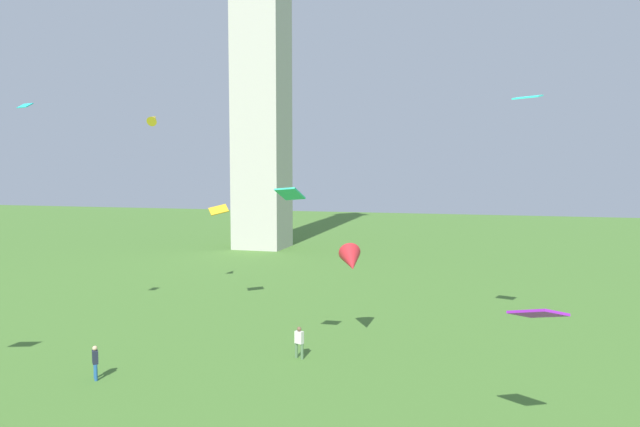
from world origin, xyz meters
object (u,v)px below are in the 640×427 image
kite_flying_6 (527,97)px  kite_flying_7 (351,261)px  kite_flying_2 (25,106)px  kite_flying_3 (290,194)px  person_2 (299,341)px  kite_flying_4 (219,210)px  kite_flying_1 (154,119)px  kite_flying_5 (538,313)px  person_3 (95,360)px

kite_flying_6 → kite_flying_7: (-8.89, -1.25, -8.61)m
kite_flying_2 → kite_flying_3: bearing=73.7°
person_2 → kite_flying_4: kite_flying_4 is taller
kite_flying_3 → kite_flying_1: bearing=57.3°
kite_flying_4 → kite_flying_6: (19.44, -4.42, 6.43)m
kite_flying_2 → kite_flying_6: size_ratio=0.56×
person_2 → kite_flying_6: bearing=-140.0°
kite_flying_6 → kite_flying_4: bearing=-172.8°
kite_flying_3 → kite_flying_4: 13.23m
kite_flying_4 → kite_flying_5: 25.05m
kite_flying_3 → person_3: bearing=120.5°
kite_flying_3 → kite_flying_6: size_ratio=0.93×
person_2 → kite_flying_7: 5.18m
kite_flying_2 → person_2: bearing=78.3°
kite_flying_4 → kite_flying_5: size_ratio=0.77×
kite_flying_7 → kite_flying_3: bearing=-134.4°
kite_flying_3 → kite_flying_7: (2.02, 4.32, -3.78)m
person_3 → kite_flying_4: bearing=139.9°
person_2 → kite_flying_7: size_ratio=0.70×
kite_flying_2 → kite_flying_7: kite_flying_2 is taller
kite_flying_4 → kite_flying_5: bearing=-75.1°
kite_flying_6 → kite_flying_7: kite_flying_6 is taller
kite_flying_3 → kite_flying_4: bearing=44.6°
kite_flying_1 → kite_flying_2: bearing=58.5°
kite_flying_3 → kite_flying_6: bearing=-58.9°
person_3 → kite_flying_2: size_ratio=1.81×
kite_flying_4 → kite_flying_5: kite_flying_4 is taller
person_3 → kite_flying_7: bearing=87.5°
kite_flying_7 → kite_flying_6: bearing=-11.5°
person_2 → kite_flying_1: size_ratio=1.22×
kite_flying_3 → kite_flying_5: bearing=-115.5°
kite_flying_6 → kite_flying_3: bearing=-133.0°
kite_flying_2 → kite_flying_7: 20.38m
person_2 → kite_flying_4: (-8.55, 8.67, 5.90)m
person_2 → kite_flying_5: (10.62, -7.35, 3.91)m
person_2 → kite_flying_5: 13.49m
person_3 → kite_flying_2: (-8.19, 5.30, 12.30)m
person_2 → kite_flying_3: (-0.01, -1.31, 7.49)m
kite_flying_5 → kite_flying_7: bearing=175.8°
person_3 → kite_flying_4: (-0.49, 13.99, 5.94)m
kite_flying_2 → kite_flying_6: (27.15, 4.28, 0.07)m
kite_flying_3 → kite_flying_7: kite_flying_3 is taller
person_2 → kite_flying_4: size_ratio=1.10×
kite_flying_3 → kite_flying_5: (10.63, -6.03, -3.58)m
kite_flying_3 → person_2: bearing=3.7°
kite_flying_1 → kite_flying_3: (13.44, -10.05, -4.69)m
person_2 → kite_flying_3: bearing=108.4°
kite_flying_7 → kite_flying_4: bearing=132.4°
person_3 → kite_flying_1: (-5.40, 14.06, 12.22)m
person_2 → kite_flying_6: size_ratio=1.05×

